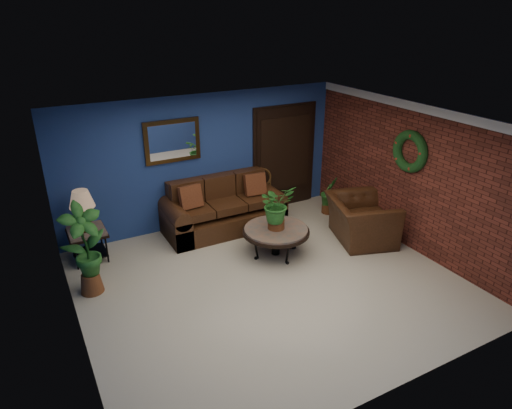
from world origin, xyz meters
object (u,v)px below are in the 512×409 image
side_chair (263,191)px  table_lamp (82,206)px  armchair (361,220)px  coffee_table (276,231)px  sofa (222,212)px  end_table (88,237)px

side_chair → table_lamp: bearing=-165.9°
side_chair → armchair: bearing=-43.9°
armchair → coffee_table: bearing=98.6°
sofa → armchair: bearing=-39.1°
end_table → table_lamp: bearing=123.7°
coffee_table → table_lamp: table_lamp is taller
table_lamp → side_chair: (3.36, 0.07, -0.42)m
sofa → side_chair: 0.94m
side_chair → sofa: bearing=-164.7°
coffee_table → side_chair: 1.49m
side_chair → end_table: bearing=-165.9°
sofa → armchair: (2.00, -1.62, 0.06)m
end_table → armchair: (4.45, -1.59, -0.03)m
end_table → side_chair: side_chair is taller
sofa → end_table: (-2.45, -0.03, 0.09)m
sofa → end_table: size_ratio=3.70×
end_table → table_lamp: table_lamp is taller
coffee_table → armchair: size_ratio=0.94×
coffee_table → table_lamp: (-2.84, 1.32, 0.56)m
coffee_table → side_chair: bearing=69.3°
table_lamp → end_table: bearing=-56.3°
sofa → side_chair: size_ratio=2.22×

